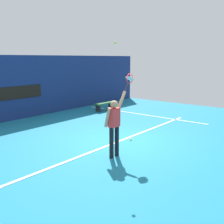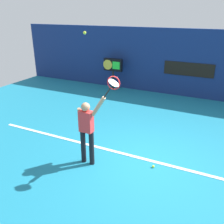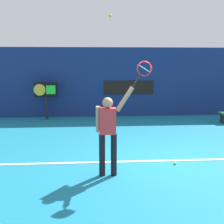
% 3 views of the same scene
% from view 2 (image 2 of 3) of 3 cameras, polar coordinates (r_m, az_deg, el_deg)
% --- Properties ---
extents(ground_plane, '(18.00, 18.00, 0.00)m').
position_cam_2_polar(ground_plane, '(6.84, 7.09, -11.02)').
color(ground_plane, teal).
extents(back_wall, '(18.00, 0.20, 3.02)m').
position_cam_2_polar(back_wall, '(11.86, 17.41, 10.52)').
color(back_wall, navy).
rests_on(back_wall, ground_plane).
extents(sponsor_banner_center, '(2.20, 0.03, 0.60)m').
position_cam_2_polar(sponsor_banner_center, '(11.78, 17.18, 9.36)').
color(sponsor_banner_center, black).
extents(court_baseline, '(10.00, 0.10, 0.01)m').
position_cam_2_polar(court_baseline, '(6.90, 7.31, -10.66)').
color(court_baseline, white).
rests_on(court_baseline, ground_plane).
extents(tennis_player, '(0.80, 0.31, 1.92)m').
position_cam_2_polar(tennis_player, '(6.24, -5.80, -3.73)').
color(tennis_player, black).
rests_on(tennis_player, ground_plane).
extents(tennis_racket, '(0.47, 0.27, 0.60)m').
position_cam_2_polar(tennis_racket, '(5.47, 0.21, 6.44)').
color(tennis_racket, black).
extents(tennis_ball, '(0.07, 0.07, 0.07)m').
position_cam_2_polar(tennis_ball, '(5.61, -6.31, 17.65)').
color(tennis_ball, '#CCE033').
extents(scoreboard_clock, '(0.96, 0.20, 1.56)m').
position_cam_2_polar(scoreboard_clock, '(12.38, 0.22, 10.53)').
color(scoreboard_clock, black).
rests_on(scoreboard_clock, ground_plane).
extents(spare_ball, '(0.07, 0.07, 0.07)m').
position_cam_2_polar(spare_ball, '(6.59, 9.46, -12.23)').
color(spare_ball, '#CCE033').
rests_on(spare_ball, ground_plane).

